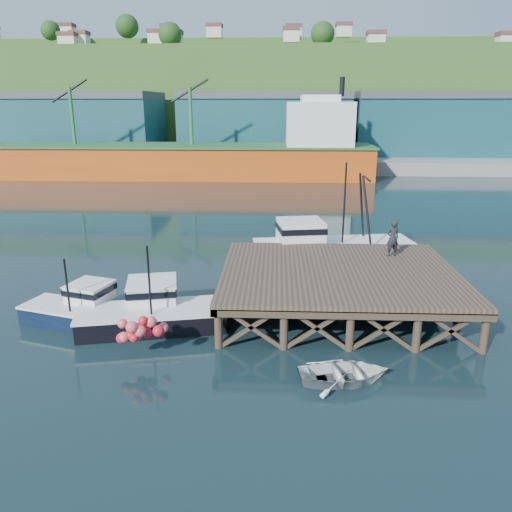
# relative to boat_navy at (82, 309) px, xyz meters

# --- Properties ---
(ground) EXTENTS (300.00, 300.00, 0.00)m
(ground) POSITION_rel_boat_navy_xyz_m (7.16, 2.37, -0.71)
(ground) COLOR black
(ground) RESTS_ON ground
(wharf) EXTENTS (12.00, 10.00, 2.62)m
(wharf) POSITION_rel_boat_navy_xyz_m (12.66, 2.19, 1.23)
(wharf) COLOR brown
(wharf) RESTS_ON ground
(far_quay) EXTENTS (160.00, 40.00, 2.00)m
(far_quay) POSITION_rel_boat_navy_xyz_m (7.16, 72.37, 0.29)
(far_quay) COLOR gray
(far_quay) RESTS_ON ground
(warehouse_left) EXTENTS (32.00, 16.00, 9.00)m
(warehouse_left) POSITION_rel_boat_navy_xyz_m (-27.84, 67.37, 5.79)
(warehouse_left) COLOR #1A4D57
(warehouse_left) RESTS_ON far_quay
(warehouse_mid) EXTENTS (28.00, 16.00, 9.00)m
(warehouse_mid) POSITION_rel_boat_navy_xyz_m (7.16, 67.37, 5.79)
(warehouse_mid) COLOR #1A4D57
(warehouse_mid) RESTS_ON far_quay
(warehouse_right) EXTENTS (30.00, 16.00, 9.00)m
(warehouse_right) POSITION_rel_boat_navy_xyz_m (37.16, 67.37, 5.79)
(warehouse_right) COLOR #1A4D57
(warehouse_right) RESTS_ON far_quay
(cargo_ship) EXTENTS (55.50, 10.00, 13.75)m
(cargo_ship) POSITION_rel_boat_navy_xyz_m (-1.30, 50.37, 2.60)
(cargo_ship) COLOR #CA5013
(cargo_ship) RESTS_ON ground
(hillside) EXTENTS (220.00, 50.00, 22.00)m
(hillside) POSITION_rel_boat_navy_xyz_m (7.16, 102.37, 10.29)
(hillside) COLOR #2D511E
(hillside) RESTS_ON ground
(boat_navy) EXTENTS (5.98, 3.93, 3.52)m
(boat_navy) POSITION_rel_boat_navy_xyz_m (0.00, 0.00, 0.00)
(boat_navy) COLOR #0E1B33
(boat_navy) RESTS_ON ground
(boat_black) EXTENTS (7.31, 6.06, 4.29)m
(boat_black) POSITION_rel_boat_navy_xyz_m (3.53, -0.22, 0.08)
(boat_black) COLOR black
(boat_black) RESTS_ON ground
(trawler) EXTENTS (10.68, 5.26, 6.84)m
(trawler) POSITION_rel_boat_navy_xyz_m (12.97, 8.87, 0.70)
(trawler) COLOR #C6B780
(trawler) RESTS_ON ground
(dinghy) EXTENTS (3.86, 3.01, 0.73)m
(dinghy) POSITION_rel_boat_navy_xyz_m (12.11, -4.91, -0.34)
(dinghy) COLOR silver
(dinghy) RESTS_ON ground
(dockworker) EXTENTS (0.84, 0.67, 2.03)m
(dockworker) POSITION_rel_boat_navy_xyz_m (15.87, 4.93, 2.43)
(dockworker) COLOR black
(dockworker) RESTS_ON wharf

